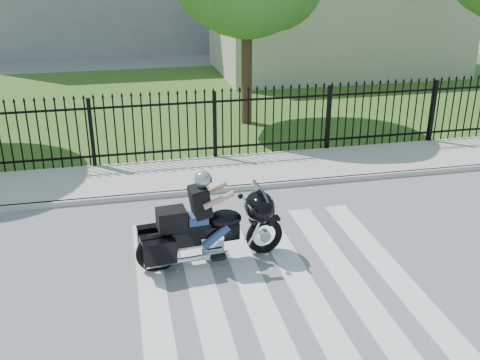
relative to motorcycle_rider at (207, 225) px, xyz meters
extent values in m
plane|color=slate|center=(0.98, -1.13, -0.71)|extent=(120.00, 120.00, 0.00)
cube|color=#ADAAA3|center=(0.98, 3.87, -0.65)|extent=(40.00, 2.00, 0.12)
cube|color=#ADAAA3|center=(0.98, 2.87, -0.65)|extent=(40.00, 0.12, 0.12)
cube|color=#31531C|center=(0.98, 10.87, -0.70)|extent=(40.00, 12.00, 0.02)
cube|color=black|center=(0.98, 4.87, -0.36)|extent=(26.00, 0.04, 0.05)
cube|color=black|center=(0.98, 4.87, 0.84)|extent=(26.00, 0.04, 0.05)
cylinder|color=#382316|center=(2.48, 7.87, 1.37)|extent=(0.32, 0.32, 4.16)
cube|color=#B9AE9A|center=(7.98, 14.87, 1.04)|extent=(10.00, 6.00, 3.50)
torus|color=black|center=(1.04, 0.11, -0.39)|extent=(0.69, 0.20, 0.68)
torus|color=black|center=(-0.88, -0.09, -0.39)|extent=(0.73, 0.22, 0.72)
cube|color=black|center=(-0.09, -0.01, -0.17)|extent=(1.30, 0.37, 0.30)
ellipsoid|color=black|center=(0.30, 0.03, 0.06)|extent=(0.65, 0.46, 0.33)
cube|color=black|center=(-0.29, -0.03, 0.02)|extent=(0.67, 0.38, 0.10)
cube|color=silver|center=(0.06, 0.01, -0.34)|extent=(0.42, 0.34, 0.30)
ellipsoid|color=black|center=(0.94, 0.10, 0.20)|extent=(0.60, 0.76, 0.53)
cube|color=black|center=(-0.60, -0.06, 0.20)|extent=(0.51, 0.42, 0.36)
cube|color=navy|center=(-0.17, -0.02, 0.14)|extent=(0.36, 0.33, 0.18)
sphere|color=#9C9FA3|center=(-0.05, -0.01, 0.85)|extent=(0.29, 0.29, 0.29)
camera|label=1|loc=(-1.25, -8.44, 4.41)|focal=42.00mm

